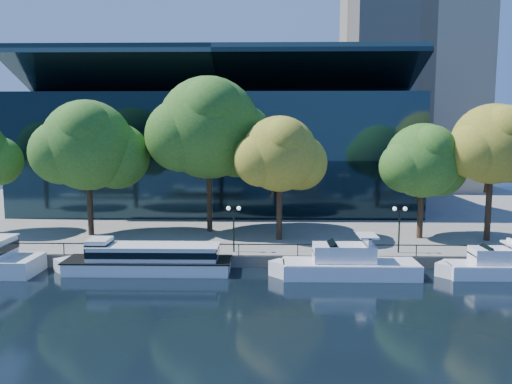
{
  "coord_description": "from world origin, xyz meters",
  "views": [
    {
      "loc": [
        2.36,
        -38.09,
        11.64
      ],
      "look_at": [
        1.36,
        8.0,
        5.83
      ],
      "focal_mm": 35.0,
      "sensor_mm": 36.0,
      "label": 1
    }
  ],
  "objects_px": {
    "lamp_2": "(400,219)",
    "lamp_1": "(234,218)",
    "tour_boat": "(144,258)",
    "cruiser_near": "(344,264)",
    "cruiser_far": "(495,265)",
    "tree_3": "(281,156)",
    "tree_1": "(89,147)",
    "tree_4": "(424,162)",
    "tree_2": "(211,130)",
    "tree_5": "(494,146)"
  },
  "relations": [
    {
      "from": "tour_boat",
      "to": "tree_1",
      "type": "bearing_deg",
      "value": 128.03
    },
    {
      "from": "cruiser_near",
      "to": "tree_3",
      "type": "bearing_deg",
      "value": 118.01
    },
    {
      "from": "tour_boat",
      "to": "lamp_2",
      "type": "xyz_separation_m",
      "value": [
        21.46,
        3.11,
        2.79
      ]
    },
    {
      "from": "tour_boat",
      "to": "lamp_2",
      "type": "relative_size",
      "value": 3.66
    },
    {
      "from": "lamp_2",
      "to": "lamp_1",
      "type": "bearing_deg",
      "value": 180.0
    },
    {
      "from": "tree_1",
      "to": "tree_4",
      "type": "xyz_separation_m",
      "value": [
        32.86,
        -0.72,
        -1.4
      ]
    },
    {
      "from": "tree_1",
      "to": "lamp_2",
      "type": "distance_m",
      "value": 30.42
    },
    {
      "from": "lamp_1",
      "to": "cruiser_far",
      "type": "bearing_deg",
      "value": -10.34
    },
    {
      "from": "tree_3",
      "to": "tree_1",
      "type": "bearing_deg",
      "value": 174.96
    },
    {
      "from": "tree_3",
      "to": "tree_5",
      "type": "bearing_deg",
      "value": 0.01
    },
    {
      "from": "cruiser_far",
      "to": "tree_5",
      "type": "distance_m",
      "value": 13.11
    },
    {
      "from": "tree_1",
      "to": "tree_5",
      "type": "height_order",
      "value": "tree_1"
    },
    {
      "from": "tree_4",
      "to": "cruiser_far",
      "type": "bearing_deg",
      "value": -73.76
    },
    {
      "from": "cruiser_far",
      "to": "lamp_2",
      "type": "xyz_separation_m",
      "value": [
        -6.61,
        3.82,
        3.03
      ]
    },
    {
      "from": "tour_boat",
      "to": "lamp_1",
      "type": "relative_size",
      "value": 3.66
    },
    {
      "from": "tree_3",
      "to": "tree_2",
      "type": "bearing_deg",
      "value": 152.56
    },
    {
      "from": "cruiser_far",
      "to": "tree_1",
      "type": "bearing_deg",
      "value": 163.66
    },
    {
      "from": "lamp_1",
      "to": "lamp_2",
      "type": "xyz_separation_m",
      "value": [
        14.33,
        0.0,
        0.0
      ]
    },
    {
      "from": "cruiser_far",
      "to": "lamp_1",
      "type": "height_order",
      "value": "lamp_1"
    },
    {
      "from": "tree_2",
      "to": "tree_3",
      "type": "bearing_deg",
      "value": -27.44
    },
    {
      "from": "cruiser_near",
      "to": "tree_4",
      "type": "xyz_separation_m",
      "value": [
        9.08,
        9.96,
        7.41
      ]
    },
    {
      "from": "tree_2",
      "to": "tree_3",
      "type": "xyz_separation_m",
      "value": [
        7.13,
        -3.7,
        -2.42
      ]
    },
    {
      "from": "tour_boat",
      "to": "tree_3",
      "type": "relative_size",
      "value": 1.23
    },
    {
      "from": "tour_boat",
      "to": "cruiser_near",
      "type": "xyz_separation_m",
      "value": [
        16.16,
        -0.93,
        -0.13
      ]
    },
    {
      "from": "tree_3",
      "to": "tree_4",
      "type": "distance_m",
      "value": 13.92
    },
    {
      "from": "cruiser_near",
      "to": "tree_1",
      "type": "height_order",
      "value": "tree_1"
    },
    {
      "from": "lamp_2",
      "to": "cruiser_far",
      "type": "bearing_deg",
      "value": -30.03
    },
    {
      "from": "cruiser_far",
      "to": "lamp_2",
      "type": "bearing_deg",
      "value": 149.97
    },
    {
      "from": "tree_4",
      "to": "lamp_2",
      "type": "bearing_deg",
      "value": -122.5
    },
    {
      "from": "tree_4",
      "to": "lamp_1",
      "type": "xyz_separation_m",
      "value": [
        -18.1,
        -5.92,
        -4.5
      ]
    },
    {
      "from": "tour_boat",
      "to": "tree_5",
      "type": "distance_m",
      "value": 33.62
    },
    {
      "from": "cruiser_far",
      "to": "tree_3",
      "type": "relative_size",
      "value": 0.77
    },
    {
      "from": "tree_1",
      "to": "cruiser_near",
      "type": "bearing_deg",
      "value": -24.18
    },
    {
      "from": "cruiser_far",
      "to": "tree_3",
      "type": "xyz_separation_m",
      "value": [
        -16.71,
        8.79,
        8.2
      ]
    },
    {
      "from": "cruiser_near",
      "to": "lamp_2",
      "type": "relative_size",
      "value": 2.93
    },
    {
      "from": "tree_2",
      "to": "tree_5",
      "type": "xyz_separation_m",
      "value": [
        27.16,
        -3.7,
        -1.49
      ]
    },
    {
      "from": "cruiser_near",
      "to": "lamp_2",
      "type": "xyz_separation_m",
      "value": [
        5.3,
        4.04,
        2.92
      ]
    },
    {
      "from": "tree_4",
      "to": "cruiser_near",
      "type": "bearing_deg",
      "value": -132.34
    },
    {
      "from": "tree_2",
      "to": "tree_4",
      "type": "relative_size",
      "value": 1.43
    },
    {
      "from": "tour_boat",
      "to": "tree_4",
      "type": "height_order",
      "value": "tree_4"
    },
    {
      "from": "cruiser_far",
      "to": "tree_2",
      "type": "bearing_deg",
      "value": 152.34
    },
    {
      "from": "tree_1",
      "to": "lamp_1",
      "type": "bearing_deg",
      "value": -24.24
    },
    {
      "from": "tree_2",
      "to": "lamp_1",
      "type": "distance_m",
      "value": 11.88
    },
    {
      "from": "tour_boat",
      "to": "cruiser_far",
      "type": "distance_m",
      "value": 28.08
    },
    {
      "from": "tour_boat",
      "to": "cruiser_far",
      "type": "xyz_separation_m",
      "value": [
        28.07,
        -0.71,
        -0.24
      ]
    },
    {
      "from": "tree_3",
      "to": "tree_5",
      "type": "distance_m",
      "value": 20.05
    },
    {
      "from": "cruiser_far",
      "to": "tree_2",
      "type": "relative_size",
      "value": 0.57
    },
    {
      "from": "cruiser_near",
      "to": "tree_3",
      "type": "distance_m",
      "value": 13.02
    },
    {
      "from": "tree_5",
      "to": "lamp_1",
      "type": "distance_m",
      "value": 25.51
    },
    {
      "from": "tree_3",
      "to": "tree_4",
      "type": "xyz_separation_m",
      "value": [
        13.87,
        0.95,
        -0.68
      ]
    }
  ]
}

